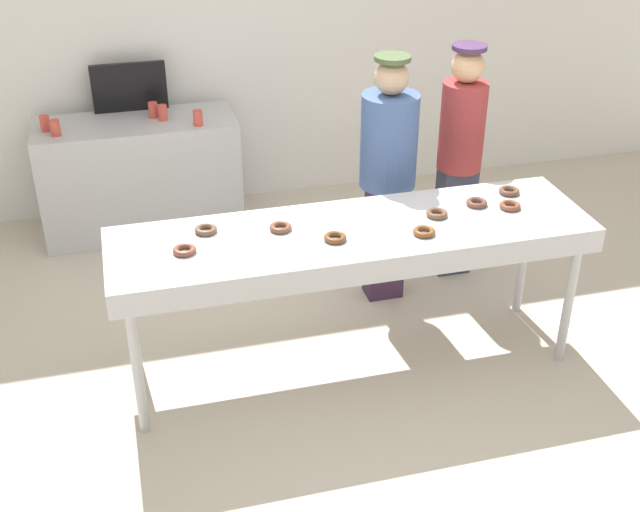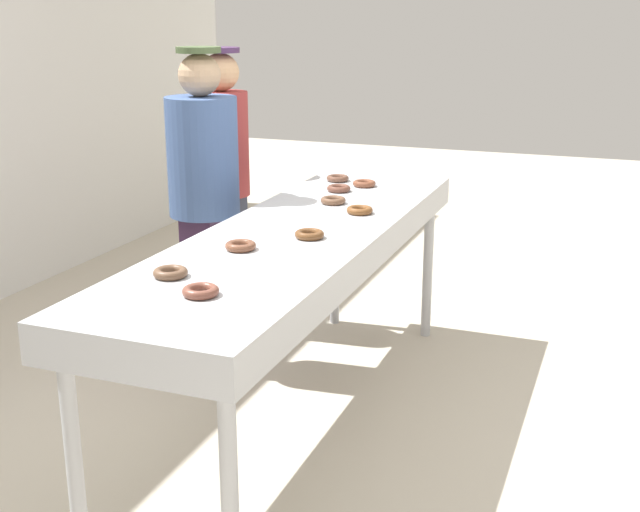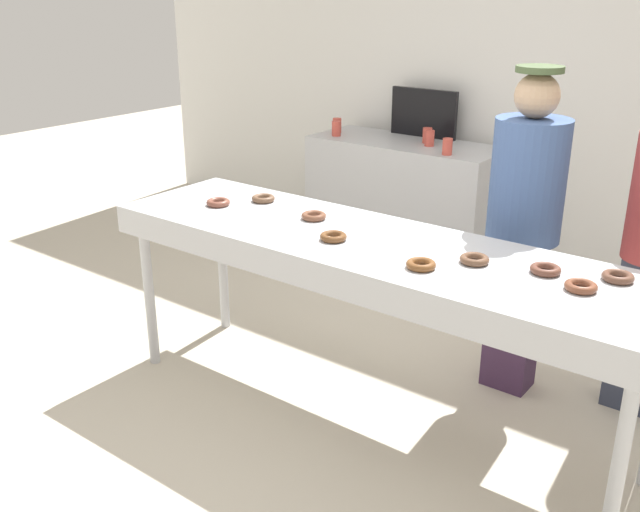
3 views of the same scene
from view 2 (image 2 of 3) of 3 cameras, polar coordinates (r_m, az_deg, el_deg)
ground_plane at (r=3.93m, az=-1.39°, el=-11.31°), size 16.00×16.00×0.00m
fryer_conveyor at (r=3.61m, az=-1.48°, el=0.77°), size 2.70×0.73×0.93m
chocolate_donut_0 at (r=4.33m, az=1.30°, el=4.69°), size 0.17×0.17×0.03m
chocolate_donut_1 at (r=3.43m, az=-0.74°, el=1.51°), size 0.17×0.17×0.03m
chocolate_donut_2 at (r=2.76m, az=-8.25°, el=-2.41°), size 0.14×0.14×0.03m
chocolate_donut_3 at (r=3.85m, az=2.76°, el=3.19°), size 0.16×0.16×0.03m
chocolate_donut_4 at (r=4.46m, az=3.08°, el=5.02°), size 0.16×0.16×0.03m
chocolate_donut_5 at (r=4.05m, az=0.92°, el=3.86°), size 0.17×0.17×0.03m
chocolate_donut_6 at (r=2.97m, az=-10.29°, el=-1.13°), size 0.15×0.15×0.03m
chocolate_donut_7 at (r=4.60m, az=1.23°, el=5.39°), size 0.17×0.17×0.03m
chocolate_donut_8 at (r=3.28m, az=-5.50°, el=0.70°), size 0.15×0.15×0.03m
worker_baker at (r=4.27m, az=-8.01°, el=4.57°), size 0.36×0.36×1.67m
worker_assistant at (r=4.87m, az=-6.66°, el=5.44°), size 0.30×0.30×1.64m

